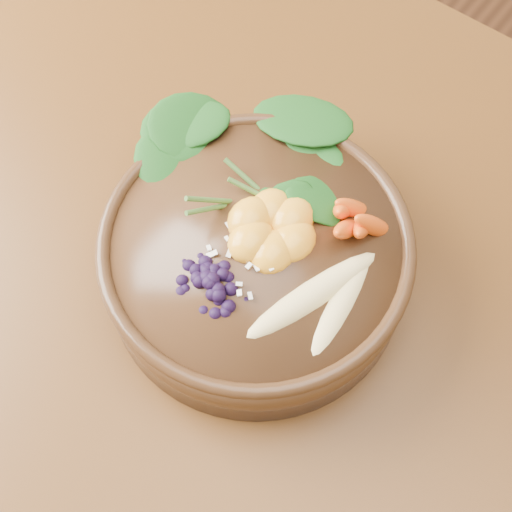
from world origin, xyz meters
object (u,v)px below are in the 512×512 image
at_px(kale_heap, 268,160).
at_px(carrot_cluster, 362,201).
at_px(banana_halves, 328,292).
at_px(blueberry_pile, 209,276).
at_px(mandarin_cluster, 272,222).
at_px(stoneware_bowl, 256,261).
at_px(dining_table, 444,471).

xyz_separation_m(kale_heap, carrot_cluster, (0.10, 0.00, 0.02)).
distance_m(banana_halves, blueberry_pile, 0.10).
xyz_separation_m(mandarin_cluster, blueberry_pile, (-0.01, -0.08, 0.00)).
relative_size(kale_heap, blueberry_pile, 1.42).
height_order(banana_halves, mandarin_cluster, mandarin_cluster).
height_order(stoneware_bowl, mandarin_cluster, mandarin_cluster).
bearing_deg(kale_heap, stoneware_bowl, -60.80).
distance_m(carrot_cluster, banana_halves, 0.08).
distance_m(dining_table, carrot_cluster, 0.29).
bearing_deg(stoneware_bowl, dining_table, -4.30).
relative_size(carrot_cluster, banana_halves, 0.50).
height_order(dining_table, mandarin_cluster, mandarin_cluster).
bearing_deg(carrot_cluster, blueberry_pile, -109.55).
bearing_deg(stoneware_bowl, kale_heap, 119.20).
height_order(stoneware_bowl, carrot_cluster, carrot_cluster).
relative_size(stoneware_bowl, mandarin_cluster, 3.15).
relative_size(dining_table, mandarin_cluster, 17.88).
bearing_deg(stoneware_bowl, blueberry_pile, -94.80).
bearing_deg(dining_table, banana_halves, 176.00).
bearing_deg(kale_heap, carrot_cluster, 2.85).
bearing_deg(carrot_cluster, stoneware_bowl, -123.69).
distance_m(stoneware_bowl, kale_heap, 0.09).
bearing_deg(kale_heap, banana_halves, -31.21).
bearing_deg(banana_halves, blueberry_pile, -141.51).
distance_m(kale_heap, blueberry_pile, 0.13).
relative_size(dining_table, kale_heap, 8.66).
bearing_deg(banana_halves, stoneware_bowl, -177.26).
bearing_deg(mandarin_cluster, kale_heap, 130.55).
bearing_deg(blueberry_pile, mandarin_cluster, 83.07).
distance_m(stoneware_bowl, blueberry_pile, 0.08).
xyz_separation_m(stoneware_bowl, blueberry_pile, (-0.00, -0.06, 0.06)).
bearing_deg(blueberry_pile, dining_table, 8.86).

